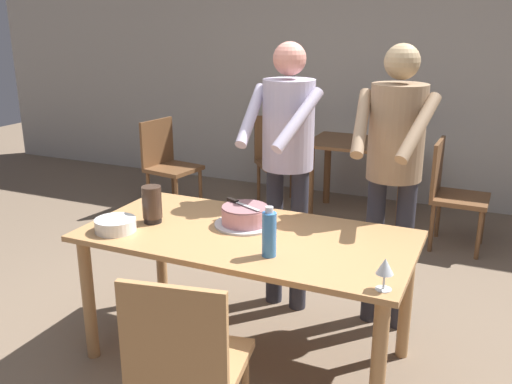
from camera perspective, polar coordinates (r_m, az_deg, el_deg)
The scene contains 16 objects.
ground_plane at distance 3.33m, azimuth -0.86°, elevation -16.37°, with size 14.00×14.00×0.00m, color #7A6651.
back_wall at distance 5.93m, azimuth 12.86°, elevation 12.12°, with size 10.00×0.12×2.70m, color #BCB7AD.
main_dining_table at distance 3.02m, azimuth -0.92°, elevation -6.09°, with size 1.76×0.87×0.75m.
cake_on_platter at distance 3.08m, azimuth -1.14°, elevation -2.51°, with size 0.34×0.34×0.11m.
cake_knife at distance 3.11m, azimuth -1.98°, elevation -1.05°, with size 0.25×0.14×0.02m.
plate_stack at distance 3.09m, azimuth -14.21°, elevation -3.29°, with size 0.22×0.22×0.07m.
wine_glass_near at distance 2.41m, azimuth 13.08°, elevation -7.53°, with size 0.08×0.08×0.14m.
water_bottle at distance 2.66m, azimuth 1.36°, elevation -4.28°, with size 0.07×0.07×0.25m.
hurricane_lamp at distance 3.15m, azimuth -10.61°, elevation -1.24°, with size 0.11×0.11×0.21m.
person_cutting_cake at distance 3.46m, azimuth 3.23°, elevation 4.44°, with size 0.46×0.57×1.72m.
person_standing_beside at distance 3.32m, azimuth 14.01°, elevation 3.40°, with size 0.47×0.56×1.72m.
chair_near_side at distance 2.42m, azimuth -7.14°, elevation -16.84°, with size 0.51×0.51×0.90m.
background_table at distance 5.37m, azimuth 10.88°, elevation 3.37°, with size 1.00×0.70×0.74m.
background_chair_0 at distance 5.58m, azimuth -9.05°, elevation 3.08°, with size 0.50×0.50×0.90m.
background_chair_1 at distance 5.73m, azimuth 2.32°, elevation 3.65°, with size 0.62×0.62×0.90m.
background_chair_2 at distance 4.86m, azimuth 19.39°, elevation 0.16°, with size 0.45×0.45×0.90m.
Camera 1 is at (1.17, -2.51, 1.85)m, focal length 39.03 mm.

